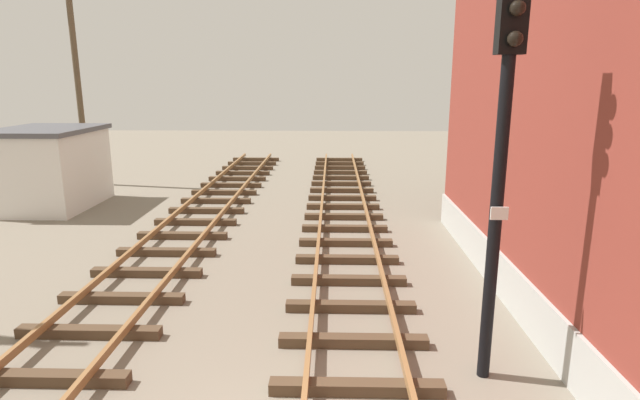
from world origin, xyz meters
TOP-DOWN VIEW (x-y plane):
  - signal_mast at (2.76, 2.48)m, footprint 0.36×0.40m
  - control_hut at (-9.35, 12.68)m, footprint 3.00×3.80m
  - utility_pole_far at (-10.00, 16.67)m, footprint 1.80×0.24m

SIDE VIEW (x-z plane):
  - control_hut at x=-9.35m, z-range 0.01..2.77m
  - signal_mast at x=2.76m, z-range 0.72..6.49m
  - utility_pole_far at x=-10.00m, z-range 0.19..8.18m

